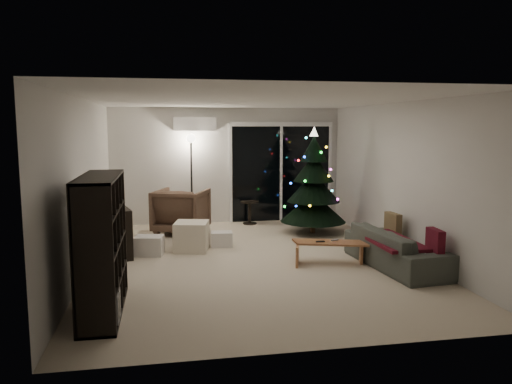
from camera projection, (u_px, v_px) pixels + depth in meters
room at (263, 185)px, 9.28m from camera, size 6.50×7.51×2.60m
bookshelf at (84, 245)px, 5.58m from camera, size 0.75×1.61×1.57m
media_cabinet at (111, 230)px, 8.27m from camera, size 0.79×1.36×0.80m
stereo at (110, 201)px, 8.20m from camera, size 0.41×0.48×0.17m
armchair at (181, 211)px, 9.84m from camera, size 1.24×1.26×0.89m
ottoman at (192, 236)px, 8.48m from camera, size 0.65×0.65×0.49m
cardboard_box_a at (149, 246)px, 8.18m from camera, size 0.50×0.41×0.32m
cardboard_box_b at (222, 239)px, 8.78m from camera, size 0.39×0.31×0.26m
side_table at (250, 213)px, 10.79m from camera, size 0.52×0.52×0.50m
floor_lamp at (192, 182)px, 10.55m from camera, size 0.30×0.30×1.88m
sofa at (396, 248)px, 7.48m from camera, size 0.95×2.01×0.57m
sofa_throw at (390, 240)px, 7.45m from camera, size 0.61×1.41×0.05m
cushion_a at (393, 224)px, 8.13m from camera, size 0.14×0.38×0.37m
cushion_b at (435, 243)px, 6.86m from camera, size 0.14×0.38×0.37m
coffee_table at (329, 252)px, 7.69m from camera, size 1.15×0.68×0.34m
remote_a at (320, 241)px, 7.64m from camera, size 0.14×0.04×0.02m
remote_b at (335, 240)px, 7.73m from camera, size 0.13×0.08×0.02m
christmas_tree at (314, 181)px, 9.77m from camera, size 1.70×1.70×2.09m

